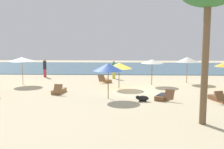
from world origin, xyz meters
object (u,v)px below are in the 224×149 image
at_px(umbrella_2, 119,66).
at_px(person_0, 45,68).
at_px(umbrella_1, 187,60).
at_px(lounger_2, 105,80).
at_px(umbrella_3, 108,67).
at_px(person_3, 114,70).
at_px(dog, 142,98).
at_px(umbrella_4, 22,59).
at_px(lounger_1, 219,98).
at_px(lounger_0, 163,96).
at_px(lounger_3, 59,91).
at_px(umbrella_0, 152,61).

relative_size(umbrella_2, person_0, 1.09).
relative_size(umbrella_1, lounger_2, 1.31).
bearing_deg(umbrella_3, umbrella_1, 44.51).
xyz_separation_m(umbrella_3, person_3, (0.07, 8.93, -1.16)).
distance_m(umbrella_3, dog, 2.92).
bearing_deg(lounger_2, umbrella_2, -66.38).
bearing_deg(umbrella_4, lounger_1, -21.33).
xyz_separation_m(lounger_0, dog, (-1.39, -0.65, 0.02)).
distance_m(lounger_1, lounger_3, 10.72).
bearing_deg(umbrella_1, umbrella_2, -155.25).
height_order(umbrella_1, lounger_3, umbrella_1).
xyz_separation_m(lounger_1, person_3, (-6.83, 9.44, 0.71)).
height_order(umbrella_2, umbrella_4, umbrella_4).
relative_size(umbrella_3, dog, 2.77).
relative_size(lounger_1, lounger_3, 1.02).
height_order(umbrella_1, umbrella_2, umbrella_1).
bearing_deg(umbrella_3, person_3, 89.56).
relative_size(umbrella_2, lounger_1, 1.16).
bearing_deg(person_3, person_0, 173.09).
relative_size(umbrella_0, lounger_1, 1.24).
distance_m(umbrella_0, person_0, 11.43).
relative_size(lounger_3, person_3, 0.98).
xyz_separation_m(lounger_3, dog, (5.74, -2.33, 0.02)).
height_order(umbrella_4, person_3, umbrella_4).
distance_m(lounger_0, dog, 1.54).
height_order(umbrella_2, person_3, umbrella_2).
relative_size(umbrella_4, person_3, 1.33).
bearing_deg(person_0, dog, -48.93).
xyz_separation_m(umbrella_1, lounger_0, (-3.08, -6.60, -1.90)).
xyz_separation_m(lounger_0, person_3, (-3.46, 9.04, 0.71)).
bearing_deg(lounger_1, lounger_3, 168.77).
bearing_deg(lounger_0, umbrella_0, 91.33).
distance_m(umbrella_1, dog, 8.72).
relative_size(umbrella_2, lounger_0, 1.16).
distance_m(lounger_1, dog, 4.78).
relative_size(person_0, dog, 2.26).
relative_size(lounger_1, lounger_2, 0.99).
relative_size(umbrella_0, umbrella_3, 0.94).
relative_size(umbrella_4, dog, 2.81).
distance_m(umbrella_4, lounger_2, 7.39).
xyz_separation_m(umbrella_4, lounger_3, (3.97, -3.57, -1.98)).
bearing_deg(dog, lounger_1, 2.94).
distance_m(lounger_2, lounger_3, 5.92).
distance_m(umbrella_4, lounger_0, 12.45).
bearing_deg(person_3, umbrella_3, -90.44).
relative_size(umbrella_1, lounger_0, 1.32).
height_order(umbrella_4, lounger_0, umbrella_4).
height_order(umbrella_3, lounger_3, umbrella_3).
bearing_deg(person_0, lounger_1, -36.42).
height_order(umbrella_0, lounger_3, umbrella_0).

